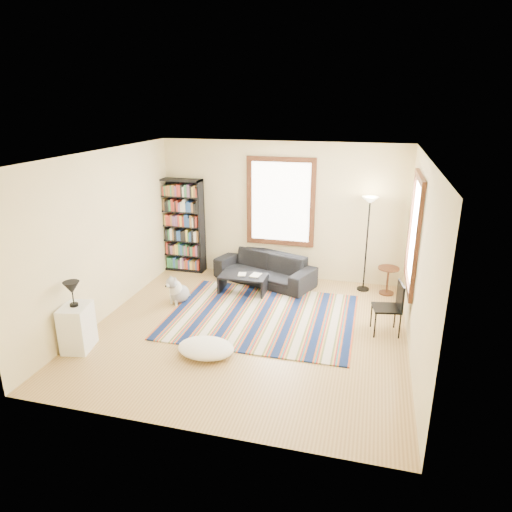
% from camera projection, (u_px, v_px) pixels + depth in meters
% --- Properties ---
extents(floor, '(5.00, 5.00, 0.10)m').
position_uv_depth(floor, '(248.00, 332.00, 7.47)').
color(floor, tan).
rests_on(floor, ground).
extents(ceiling, '(5.00, 5.00, 0.10)m').
position_uv_depth(ceiling, '(247.00, 152.00, 6.53)').
color(ceiling, white).
rests_on(ceiling, floor).
extents(wall_back, '(5.00, 0.10, 2.80)m').
position_uv_depth(wall_back, '(281.00, 211.00, 9.34)').
color(wall_back, '#CEBC8B').
rests_on(wall_back, floor).
extents(wall_front, '(5.00, 0.10, 2.80)m').
position_uv_depth(wall_front, '(181.00, 322.00, 4.67)').
color(wall_front, '#CEBC8B').
rests_on(wall_front, floor).
extents(wall_left, '(0.10, 5.00, 2.80)m').
position_uv_depth(wall_left, '(101.00, 236.00, 7.61)').
color(wall_left, '#CEBC8B').
rests_on(wall_left, floor).
extents(wall_right, '(0.10, 5.00, 2.80)m').
position_uv_depth(wall_right, '(423.00, 262.00, 6.39)').
color(wall_right, '#CEBC8B').
rests_on(wall_right, floor).
extents(window_back, '(1.20, 0.06, 1.60)m').
position_uv_depth(window_back, '(281.00, 202.00, 9.20)').
color(window_back, white).
rests_on(window_back, wall_back).
extents(window_right, '(0.06, 1.20, 1.60)m').
position_uv_depth(window_right, '(415.00, 233.00, 7.08)').
color(window_right, white).
rests_on(window_right, wall_right).
extents(rug, '(3.15, 2.52, 0.02)m').
position_uv_depth(rug, '(262.00, 316.00, 7.89)').
color(rug, '#0C1A3F').
rests_on(rug, floor).
extents(sofa, '(2.20, 1.46, 0.60)m').
position_uv_depth(sofa, '(264.00, 268.00, 9.29)').
color(sofa, black).
rests_on(sofa, floor).
extents(bookshelf, '(0.90, 0.30, 2.00)m').
position_uv_depth(bookshelf, '(183.00, 226.00, 9.75)').
color(bookshelf, black).
rests_on(bookshelf, floor).
extents(coffee_table, '(1.02, 0.79, 0.36)m').
position_uv_depth(coffee_table, '(243.00, 284.00, 8.82)').
color(coffee_table, black).
rests_on(coffee_table, floor).
extents(book_a, '(0.22, 0.18, 0.02)m').
position_uv_depth(book_a, '(238.00, 274.00, 8.78)').
color(book_a, beige).
rests_on(book_a, coffee_table).
extents(book_b, '(0.21, 0.26, 0.02)m').
position_uv_depth(book_b, '(251.00, 275.00, 8.76)').
color(book_b, beige).
rests_on(book_b, coffee_table).
extents(floor_cushion, '(1.02, 0.89, 0.21)m').
position_uv_depth(floor_cushion, '(206.00, 348.00, 6.68)').
color(floor_cushion, white).
rests_on(floor_cushion, floor).
extents(floor_lamp, '(0.31, 0.31, 1.86)m').
position_uv_depth(floor_lamp, '(367.00, 245.00, 8.70)').
color(floor_lamp, black).
rests_on(floor_lamp, floor).
extents(side_table, '(0.52, 0.52, 0.54)m').
position_uv_depth(side_table, '(387.00, 281.00, 8.73)').
color(side_table, '#422210').
rests_on(side_table, floor).
extents(folding_chair, '(0.48, 0.47, 0.86)m').
position_uv_depth(folding_chair, '(386.00, 308.00, 7.21)').
color(folding_chair, black).
rests_on(folding_chair, floor).
extents(white_cabinet, '(0.47, 0.56, 0.70)m').
position_uv_depth(white_cabinet, '(77.00, 327.00, 6.77)').
color(white_cabinet, white).
rests_on(white_cabinet, floor).
extents(table_lamp, '(0.27, 0.27, 0.38)m').
position_uv_depth(table_lamp, '(72.00, 294.00, 6.60)').
color(table_lamp, black).
rests_on(table_lamp, white_cabinet).
extents(dog, '(0.55, 0.64, 0.53)m').
position_uv_depth(dog, '(180.00, 288.00, 8.39)').
color(dog, '#AAAAAA').
rests_on(dog, floor).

